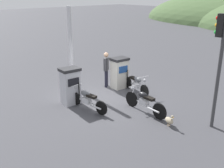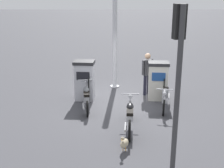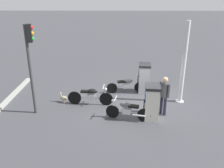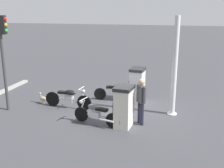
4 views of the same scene
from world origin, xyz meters
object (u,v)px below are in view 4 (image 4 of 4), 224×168
Objects in this scene: wandering_duck at (43,98)px; canopy_support_pole at (175,69)px; motorcycle_far_pump at (96,113)px; motorcycle_extra at (69,98)px; roadside_traffic_light at (4,47)px; fuel_pump_far at (124,106)px; motorcycle_near_pump at (117,91)px; attendant_person at (141,98)px; fuel_pump_near at (137,85)px.

canopy_support_pole is at bearing -178.43° from wandering_duck.
motorcycle_far_pump is 0.87× the size of motorcycle_extra.
motorcycle_extra is 4.40× the size of wandering_duck.
canopy_support_pole is at bearing -169.55° from roadside_traffic_light.
fuel_pump_far reaches higher than motorcycle_near_pump.
canopy_support_pole is (-1.08, -1.30, 0.87)m from attendant_person.
canopy_support_pole is at bearing -174.89° from motorcycle_extra.
motorcycle_extra reaches higher than motorcycle_far_pump.
motorcycle_far_pump is 2.16m from motorcycle_extra.
motorcycle_far_pump is 3.49m from canopy_support_pole.
roadside_traffic_light is at bearing 25.93° from fuel_pump_near.
attendant_person is (-1.49, 2.38, 0.55)m from motorcycle_near_pump.
roadside_traffic_light is (5.56, -0.07, 1.63)m from attendant_person.
fuel_pump_far is 0.39× the size of canopy_support_pole.
fuel_pump_near is at bearing -90.00° from fuel_pump_far.
fuel_pump_near is at bearing -161.36° from wandering_duck.
roadside_traffic_light is (0.96, 1.07, 2.40)m from wandering_duck.
fuel_pump_near is 0.90× the size of attendant_person.
roadside_traffic_light reaches higher than fuel_pump_far.
wandering_duck is 2.80m from roadside_traffic_light.
roadside_traffic_light reaches higher than motorcycle_near_pump.
roadside_traffic_light is at bearing 10.45° from canopy_support_pole.
motorcycle_extra is 0.55× the size of canopy_support_pole.
canopy_support_pole reaches higher than attendant_person.
motorcycle_far_pump is 1.74m from attendant_person.
motorcycle_far_pump is at bearing 33.68° from canopy_support_pole.
motorcycle_near_pump is at bearing -91.73° from motorcycle_far_pump.
motorcycle_extra is 4.56m from canopy_support_pole.
roadside_traffic_light is at bearing 19.86° from motorcycle_extra.
motorcycle_extra is at bearing -160.14° from roadside_traffic_light.
motorcycle_far_pump is at bearing 16.68° from attendant_person.
attendant_person is at bearing 166.05° from wandering_duck.
fuel_pump_near reaches higher than motorcycle_near_pump.
motorcycle_extra is 0.56× the size of roadside_traffic_light.
motorcycle_near_pump is 0.53× the size of canopy_support_pole.
motorcycle_near_pump is 4.19× the size of wandering_duck.
fuel_pump_near is at bearing -149.27° from motorcycle_extra.
fuel_pump_near is at bearing -172.33° from motorcycle_near_pump.
motorcycle_near_pump is at bearing -57.86° from attendant_person.
attendant_person is at bearing 179.24° from roadside_traffic_light.
motorcycle_near_pump is 2.86m from attendant_person.
motorcycle_far_pump reaches higher than motorcycle_near_pump.
attendant_person is 3.55× the size of wandering_duck.
motorcycle_far_pump is at bearing 88.27° from motorcycle_near_pump.
motorcycle_extra is at bearing 170.38° from wandering_duck.
attendant_person reaches higher than fuel_pump_far.
fuel_pump_far is 0.71m from attendant_person.
motorcycle_far_pump is at bearing 140.15° from motorcycle_extra.
roadside_traffic_light reaches higher than motorcycle_extra.
fuel_pump_far is at bearing 175.04° from roadside_traffic_light.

